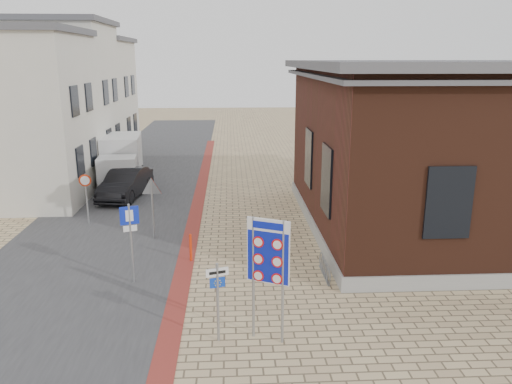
{
  "coord_description": "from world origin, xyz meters",
  "views": [
    {
      "loc": [
        -0.39,
        -12.73,
        6.9
      ],
      "look_at": [
        0.53,
        4.72,
        2.2
      ],
      "focal_mm": 35.0,
      "sensor_mm": 36.0,
      "label": 1
    }
  ],
  "objects_px": {
    "parking_sign": "(130,230)",
    "border_sign": "(268,254)",
    "bollard": "(191,248)",
    "sedan": "(126,183)",
    "essen_sign": "(218,291)",
    "box_truck": "(121,160)"
  },
  "relations": [
    {
      "from": "border_sign",
      "to": "bollard",
      "type": "bearing_deg",
      "value": 139.01
    },
    {
      "from": "parking_sign",
      "to": "border_sign",
      "type": "bearing_deg",
      "value": -59.02
    },
    {
      "from": "border_sign",
      "to": "parking_sign",
      "type": "height_order",
      "value": "border_sign"
    },
    {
      "from": "parking_sign",
      "to": "bollard",
      "type": "height_order",
      "value": "parking_sign"
    },
    {
      "from": "sedan",
      "to": "box_truck",
      "type": "xyz_separation_m",
      "value": [
        -0.79,
        2.93,
        0.64
      ]
    },
    {
      "from": "essen_sign",
      "to": "parking_sign",
      "type": "height_order",
      "value": "parking_sign"
    },
    {
      "from": "box_truck",
      "to": "sedan",
      "type": "bearing_deg",
      "value": -80.93
    },
    {
      "from": "sedan",
      "to": "bollard",
      "type": "distance_m",
      "value": 9.41
    },
    {
      "from": "parking_sign",
      "to": "bollard",
      "type": "distance_m",
      "value": 2.69
    },
    {
      "from": "box_truck",
      "to": "essen_sign",
      "type": "distance_m",
      "value": 17.61
    },
    {
      "from": "box_truck",
      "to": "parking_sign",
      "type": "bearing_deg",
      "value": -83.05
    },
    {
      "from": "sedan",
      "to": "parking_sign",
      "type": "height_order",
      "value": "parking_sign"
    },
    {
      "from": "border_sign",
      "to": "parking_sign",
      "type": "xyz_separation_m",
      "value": [
        -4.0,
        3.51,
        -0.54
      ]
    },
    {
      "from": "box_truck",
      "to": "bollard",
      "type": "height_order",
      "value": "box_truck"
    },
    {
      "from": "parking_sign",
      "to": "essen_sign",
      "type": "bearing_deg",
      "value": -69.59
    },
    {
      "from": "bollard",
      "to": "sedan",
      "type": "bearing_deg",
      "value": 114.65
    },
    {
      "from": "box_truck",
      "to": "border_sign",
      "type": "xyz_separation_m",
      "value": [
        7.02,
        -16.64,
        0.95
      ]
    },
    {
      "from": "sedan",
      "to": "parking_sign",
      "type": "bearing_deg",
      "value": -68.63
    },
    {
      "from": "parking_sign",
      "to": "bollard",
      "type": "xyz_separation_m",
      "value": [
        1.69,
        1.66,
        -1.28
      ]
    },
    {
      "from": "box_truck",
      "to": "bollard",
      "type": "xyz_separation_m",
      "value": [
        4.71,
        -11.47,
        -0.87
      ]
    },
    {
      "from": "sedan",
      "to": "essen_sign",
      "type": "xyz_separation_m",
      "value": [
        4.99,
        -13.71,
        0.62
      ]
    },
    {
      "from": "parking_sign",
      "to": "bollard",
      "type": "bearing_deg",
      "value": 26.67
    }
  ]
}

